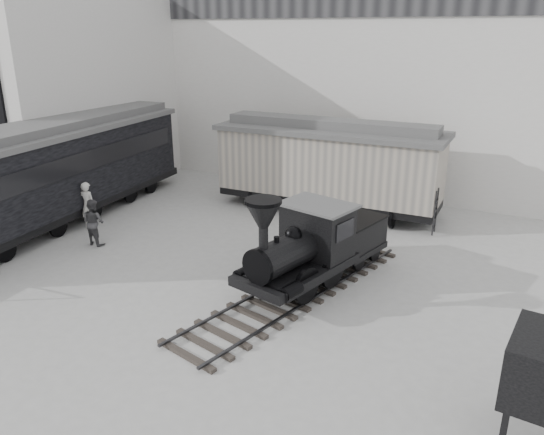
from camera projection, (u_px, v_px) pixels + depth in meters
The scene contains 8 objects.
ground at pixel (201, 332), 13.94m from camera, with size 90.00×90.00×0.00m, color #9E9E9B.
north_wall at pixel (381, 74), 24.58m from camera, with size 34.00×2.51×11.00m.
west_pavilion at pixel (75, 92), 27.08m from camera, with size 7.00×12.11×9.00m.
locomotive at pixel (311, 250), 16.08m from camera, with size 3.97×9.37×3.23m.
boxcar at pixel (329, 163), 22.68m from camera, with size 9.79×3.30×3.98m.
passenger_coach at pixel (58, 171), 21.39m from camera, with size 4.42×14.54×3.83m.
visitor_a at pixel (88, 205), 20.87m from camera, with size 0.70×0.46×1.92m, color silver.
visitor_b at pixel (94, 222), 19.35m from camera, with size 0.84×0.65×1.73m, color #3C3C3E.
Camera 1 is at (7.28, -9.87, 7.51)m, focal length 35.00 mm.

